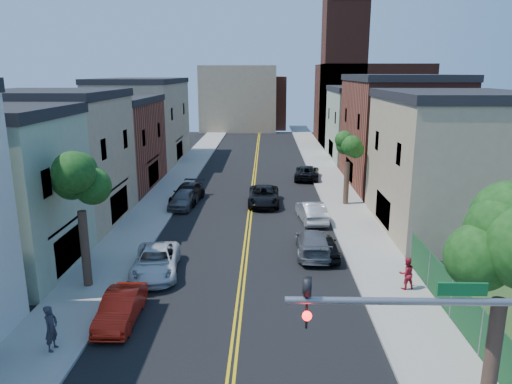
# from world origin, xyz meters

# --- Properties ---
(sidewalk_left) EXTENTS (3.20, 100.00, 0.15)m
(sidewalk_left) POSITION_xyz_m (-7.90, 40.00, 0.07)
(sidewalk_left) COLOR gray
(sidewalk_left) RESTS_ON ground
(sidewalk_right) EXTENTS (3.20, 100.00, 0.15)m
(sidewalk_right) POSITION_xyz_m (7.90, 40.00, 0.07)
(sidewalk_right) COLOR gray
(sidewalk_right) RESTS_ON ground
(curb_left) EXTENTS (0.30, 100.00, 0.15)m
(curb_left) POSITION_xyz_m (-6.15, 40.00, 0.07)
(curb_left) COLOR gray
(curb_left) RESTS_ON ground
(curb_right) EXTENTS (0.30, 100.00, 0.15)m
(curb_right) POSITION_xyz_m (6.15, 40.00, 0.07)
(curb_right) COLOR gray
(curb_right) RESTS_ON ground
(bldg_left_tan_near) EXTENTS (9.00, 10.00, 9.00)m
(bldg_left_tan_near) POSITION_xyz_m (-14.00, 25.00, 4.50)
(bldg_left_tan_near) COLOR #998466
(bldg_left_tan_near) RESTS_ON ground
(bldg_left_brick) EXTENTS (9.00, 12.00, 8.00)m
(bldg_left_brick) POSITION_xyz_m (-14.00, 36.00, 4.00)
(bldg_left_brick) COLOR brown
(bldg_left_brick) RESTS_ON ground
(bldg_left_tan_far) EXTENTS (9.00, 16.00, 9.50)m
(bldg_left_tan_far) POSITION_xyz_m (-14.00, 50.00, 4.75)
(bldg_left_tan_far) COLOR #998466
(bldg_left_tan_far) RESTS_ON ground
(bldg_right_tan) EXTENTS (9.00, 12.00, 9.00)m
(bldg_right_tan) POSITION_xyz_m (14.00, 24.00, 4.50)
(bldg_right_tan) COLOR #998466
(bldg_right_tan) RESTS_ON ground
(bldg_right_brick) EXTENTS (9.00, 14.00, 10.00)m
(bldg_right_brick) POSITION_xyz_m (14.00, 38.00, 5.00)
(bldg_right_brick) COLOR brown
(bldg_right_brick) RESTS_ON ground
(bldg_right_palegrn) EXTENTS (9.00, 12.00, 8.50)m
(bldg_right_palegrn) POSITION_xyz_m (14.00, 52.00, 4.25)
(bldg_right_palegrn) COLOR gray
(bldg_right_palegrn) RESTS_ON ground
(church) EXTENTS (16.20, 14.20, 22.60)m
(church) POSITION_xyz_m (16.33, 67.07, 7.24)
(church) COLOR #4C2319
(church) RESTS_ON ground
(backdrop_left) EXTENTS (14.00, 8.00, 12.00)m
(backdrop_left) POSITION_xyz_m (-4.00, 82.00, 6.00)
(backdrop_left) COLOR #998466
(backdrop_left) RESTS_ON ground
(backdrop_center) EXTENTS (10.00, 8.00, 10.00)m
(backdrop_center) POSITION_xyz_m (0.00, 86.00, 5.00)
(backdrop_center) COLOR brown
(backdrop_center) RESTS_ON ground
(fence_right) EXTENTS (0.04, 15.00, 1.90)m
(fence_right) POSITION_xyz_m (9.50, 9.50, 1.10)
(fence_right) COLOR #143F1E
(fence_right) RESTS_ON sidewalk_right
(tree_left_mid) EXTENTS (5.20, 5.20, 9.29)m
(tree_left_mid) POSITION_xyz_m (-7.88, 14.01, 6.58)
(tree_left_mid) COLOR #39251C
(tree_left_mid) RESTS_ON sidewalk_left
(tree_right_far) EXTENTS (4.40, 4.40, 8.03)m
(tree_right_far) POSITION_xyz_m (7.92, 30.01, 5.76)
(tree_right_far) COLOR #39251C
(tree_right_far) RESTS_ON sidewalk_right
(red_sedan) EXTENTS (1.49, 4.16, 1.37)m
(red_sedan) POSITION_xyz_m (-5.16, 10.56, 0.68)
(red_sedan) COLOR red
(red_sedan) RESTS_ON ground
(white_pickup) EXTENTS (2.98, 5.44, 1.44)m
(white_pickup) POSITION_xyz_m (-4.78, 15.79, 0.72)
(white_pickup) COLOR silver
(white_pickup) RESTS_ON ground
(grey_car_left) EXTENTS (2.24, 4.57, 1.50)m
(grey_car_left) POSITION_xyz_m (-5.50, 28.98, 0.75)
(grey_car_left) COLOR #4E5055
(grey_car_left) RESTS_ON ground
(black_car_left) EXTENTS (2.70, 5.48, 1.53)m
(black_car_left) POSITION_xyz_m (-5.44, 30.75, 0.77)
(black_car_left) COLOR black
(black_car_left) RESTS_ON ground
(grey_car_right) EXTENTS (2.25, 5.21, 1.49)m
(grey_car_right) POSITION_xyz_m (4.15, 18.91, 0.75)
(grey_car_right) COLOR #595B61
(grey_car_right) RESTS_ON ground
(black_car_right) EXTENTS (1.76, 4.08, 1.37)m
(black_car_right) POSITION_xyz_m (4.73, 18.45, 0.69)
(black_car_right) COLOR black
(black_car_right) RESTS_ON ground
(silver_car_right) EXTENTS (2.18, 4.80, 1.53)m
(silver_car_right) POSITION_xyz_m (4.64, 25.49, 0.76)
(silver_car_right) COLOR #AFB2B7
(silver_car_right) RESTS_ON ground
(dark_car_right_far) EXTENTS (2.97, 5.46, 1.45)m
(dark_car_right_far) POSITION_xyz_m (5.50, 39.97, 0.73)
(dark_car_right_far) COLOR black
(dark_car_right_far) RESTS_ON ground
(black_suv_lane) EXTENTS (2.54, 5.48, 1.52)m
(black_suv_lane) POSITION_xyz_m (1.07, 30.09, 0.76)
(black_suv_lane) COLOR black
(black_suv_lane) RESTS_ON ground
(pedestrian_left) EXTENTS (0.52, 0.73, 1.87)m
(pedestrian_left) POSITION_xyz_m (-7.14, 8.11, 1.08)
(pedestrian_left) COLOR #28272F
(pedestrian_left) RESTS_ON sidewalk_left
(pedestrian_right) EXTENTS (0.93, 0.80, 1.66)m
(pedestrian_right) POSITION_xyz_m (8.34, 13.91, 0.98)
(pedestrian_right) COLOR #B31B2B
(pedestrian_right) RESTS_ON sidewalk_right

